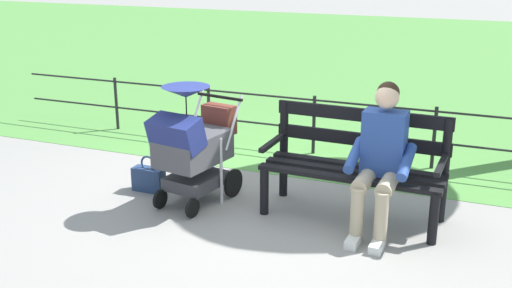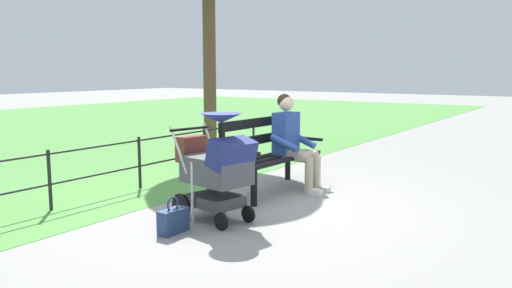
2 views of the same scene
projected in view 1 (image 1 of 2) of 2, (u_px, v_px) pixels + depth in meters
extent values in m
plane|color=gray|center=(262.00, 205.00, 5.86)|extent=(60.00, 60.00, 0.00)
cube|color=#518E42|center=(408.00, 57.00, 13.63)|extent=(40.00, 16.00, 0.01)
cube|color=black|center=(357.00, 166.00, 5.58)|extent=(1.60, 0.15, 0.04)
cube|color=black|center=(352.00, 172.00, 5.42)|extent=(1.60, 0.15, 0.04)
cube|color=black|center=(346.00, 179.00, 5.27)|extent=(1.60, 0.15, 0.04)
cube|color=black|center=(361.00, 139.00, 5.60)|extent=(1.60, 0.08, 0.12)
cube|color=black|center=(362.00, 115.00, 5.53)|extent=(1.60, 0.08, 0.12)
cylinder|color=black|center=(434.00, 219.00, 5.03)|extent=(0.08, 0.08, 0.45)
cylinder|color=black|center=(444.00, 171.00, 5.37)|extent=(0.08, 0.08, 0.95)
cube|color=black|center=(441.00, 164.00, 5.08)|extent=(0.07, 0.56, 0.04)
cylinder|color=black|center=(264.00, 191.00, 5.60)|extent=(0.08, 0.08, 0.45)
cylinder|color=black|center=(284.00, 149.00, 5.95)|extent=(0.08, 0.08, 0.95)
cube|color=black|center=(273.00, 142.00, 5.65)|extent=(0.07, 0.56, 0.04)
cylinder|color=tan|center=(388.00, 184.00, 5.09)|extent=(0.15, 0.40, 0.14)
cylinder|color=tan|center=(364.00, 181.00, 5.17)|extent=(0.15, 0.40, 0.14)
cylinder|color=tan|center=(381.00, 220.00, 4.99)|extent=(0.11, 0.11, 0.47)
cylinder|color=tan|center=(357.00, 215.00, 5.07)|extent=(0.11, 0.11, 0.47)
cube|color=silver|center=(377.00, 246.00, 4.98)|extent=(0.11, 0.22, 0.07)
cube|color=silver|center=(353.00, 242.00, 5.06)|extent=(0.11, 0.22, 0.07)
cube|color=#284793|center=(384.00, 143.00, 5.24)|extent=(0.37, 0.23, 0.56)
cylinder|color=#284793|center=(407.00, 162.00, 5.08)|extent=(0.10, 0.43, 0.23)
cylinder|color=#284793|center=(355.00, 155.00, 5.25)|extent=(0.10, 0.43, 0.23)
sphere|color=beige|center=(387.00, 97.00, 5.11)|extent=(0.20, 0.20, 0.20)
sphere|color=black|center=(388.00, 93.00, 5.13)|extent=(0.19, 0.19, 0.19)
cylinder|color=black|center=(233.00, 183.00, 6.02)|extent=(0.08, 0.28, 0.28)
cylinder|color=black|center=(196.00, 174.00, 6.25)|extent=(0.08, 0.28, 0.28)
cylinder|color=black|center=(192.00, 208.00, 5.57)|extent=(0.06, 0.18, 0.18)
cylinder|color=black|center=(160.00, 199.00, 5.76)|extent=(0.06, 0.18, 0.18)
cube|color=#38383D|center=(196.00, 180.00, 5.87)|extent=(0.51, 0.59, 0.12)
cylinder|color=silver|center=(221.00, 171.00, 5.80)|extent=(0.03, 0.03, 0.65)
cylinder|color=silver|center=(183.00, 163.00, 6.03)|extent=(0.03, 0.03, 0.65)
cube|color=#47474C|center=(193.00, 148.00, 5.75)|extent=(0.57, 0.75, 0.28)
cube|color=navy|center=(176.00, 134.00, 5.49)|extent=(0.53, 0.39, 0.33)
cylinder|color=black|center=(220.00, 97.00, 5.98)|extent=(0.52, 0.12, 0.03)
cylinder|color=silver|center=(234.00, 122.00, 5.84)|extent=(0.08, 0.30, 0.49)
cylinder|color=silver|center=(195.00, 116.00, 6.08)|extent=(0.08, 0.30, 0.49)
cone|color=navy|center=(186.00, 92.00, 5.52)|extent=(0.51, 0.51, 0.10)
cylinder|color=black|center=(186.00, 111.00, 5.57)|extent=(0.01, 0.01, 0.30)
cube|color=brown|center=(219.00, 119.00, 6.03)|extent=(0.34, 0.21, 0.28)
cube|color=navy|center=(149.00, 179.00, 6.17)|extent=(0.32, 0.14, 0.24)
torus|color=navy|center=(148.00, 163.00, 6.11)|extent=(0.16, 0.02, 0.16)
cylinder|color=black|center=(434.00, 138.00, 6.71)|extent=(0.04, 0.04, 0.70)
cylinder|color=black|center=(314.00, 125.00, 7.20)|extent=(0.04, 0.04, 0.70)
cylinder|color=black|center=(209.00, 114.00, 7.69)|extent=(0.04, 0.04, 0.70)
cylinder|color=black|center=(116.00, 104.00, 8.17)|extent=(0.04, 0.04, 0.70)
cylinder|color=black|center=(315.00, 100.00, 7.11)|extent=(8.18, 0.02, 0.02)
cylinder|color=black|center=(314.00, 129.00, 7.22)|extent=(8.18, 0.02, 0.02)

